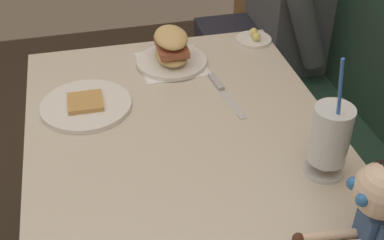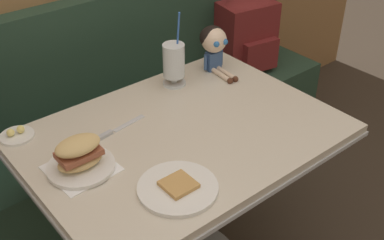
# 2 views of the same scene
# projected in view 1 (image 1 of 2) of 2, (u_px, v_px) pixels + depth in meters

# --- Properties ---
(booth_bench) EXTENTS (2.60, 0.48, 1.00)m
(booth_bench) POSITION_uv_depth(u_px,v_px,m) (376.00, 212.00, 1.66)
(booth_bench) COLOR #233D2D
(booth_bench) RESTS_ON ground
(diner_table) EXTENTS (1.11, 0.81, 0.74)m
(diner_table) POSITION_uv_depth(u_px,v_px,m) (186.00, 196.00, 1.41)
(diner_table) COLOR beige
(diner_table) RESTS_ON ground
(toast_plate) EXTENTS (0.25, 0.25, 0.03)m
(toast_plate) POSITION_uv_depth(u_px,v_px,m) (86.00, 105.00, 1.41)
(toast_plate) COLOR white
(toast_plate) RESTS_ON diner_table
(milkshake_glass) EXTENTS (0.10, 0.10, 0.32)m
(milkshake_glass) POSITION_uv_depth(u_px,v_px,m) (330.00, 138.00, 1.15)
(milkshake_glass) COLOR silver
(milkshake_glass) RESTS_ON diner_table
(sandwich_plate) EXTENTS (0.22, 0.22, 0.12)m
(sandwich_plate) POSITION_uv_depth(u_px,v_px,m) (171.00, 51.00, 1.58)
(sandwich_plate) COLOR white
(sandwich_plate) RESTS_ON diner_table
(butter_saucer) EXTENTS (0.12, 0.12, 0.04)m
(butter_saucer) POSITION_uv_depth(u_px,v_px,m) (254.00, 38.00, 1.73)
(butter_saucer) COLOR white
(butter_saucer) RESTS_ON diner_table
(butter_knife) EXTENTS (0.24, 0.05, 0.01)m
(butter_knife) POSITION_uv_depth(u_px,v_px,m) (220.00, 88.00, 1.49)
(butter_knife) COLOR silver
(butter_knife) RESTS_ON diner_table
(seated_doll) EXTENTS (0.12, 0.22, 0.20)m
(seated_doll) POSITION_uv_depth(u_px,v_px,m) (381.00, 195.00, 0.96)
(seated_doll) COLOR #385689
(seated_doll) RESTS_ON diner_table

